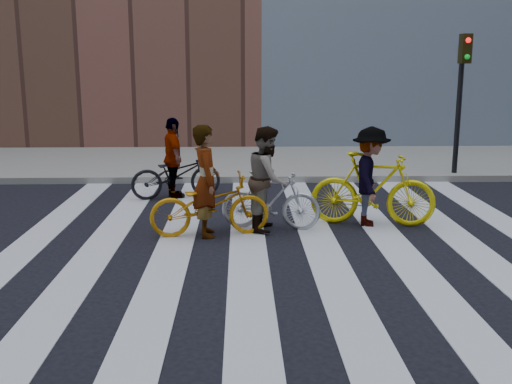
{
  "coord_description": "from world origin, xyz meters",
  "views": [
    {
      "loc": [
        -0.66,
        -8.39,
        2.69
      ],
      "look_at": [
        -0.43,
        0.3,
        0.81
      ],
      "focal_mm": 42.0,
      "sensor_mm": 36.0,
      "label": 1
    }
  ],
  "objects_px": {
    "bike_yellow_right": "(373,189)",
    "traffic_signal": "(462,81)",
    "rider_right": "(370,177)",
    "bike_yellow_left": "(210,205)",
    "bike_silver_mid": "(271,200)",
    "rider_rear": "(173,158)",
    "rider_mid": "(268,179)",
    "rider_left": "(206,181)",
    "bike_dark_rear": "(176,174)"
  },
  "relations": [
    {
      "from": "bike_yellow_left",
      "to": "bike_silver_mid",
      "type": "bearing_deg",
      "value": -79.18
    },
    {
      "from": "traffic_signal",
      "to": "bike_yellow_left",
      "type": "height_order",
      "value": "traffic_signal"
    },
    {
      "from": "traffic_signal",
      "to": "bike_yellow_left",
      "type": "xyz_separation_m",
      "value": [
        -5.54,
        -4.53,
        -1.79
      ]
    },
    {
      "from": "bike_dark_rear",
      "to": "rider_mid",
      "type": "relative_size",
      "value": 1.08
    },
    {
      "from": "bike_silver_mid",
      "to": "rider_rear",
      "type": "bearing_deg",
      "value": 47.39
    },
    {
      "from": "rider_left",
      "to": "rider_right",
      "type": "relative_size",
      "value": 1.06
    },
    {
      "from": "bike_yellow_left",
      "to": "rider_mid",
      "type": "xyz_separation_m",
      "value": [
        0.93,
        0.34,
        0.36
      ]
    },
    {
      "from": "rider_mid",
      "to": "rider_rear",
      "type": "bearing_deg",
      "value": 46.63
    },
    {
      "from": "bike_dark_rear",
      "to": "rider_right",
      "type": "relative_size",
      "value": 1.1
    },
    {
      "from": "rider_mid",
      "to": "rider_right",
      "type": "distance_m",
      "value": 1.73
    },
    {
      "from": "traffic_signal",
      "to": "rider_left",
      "type": "bearing_deg",
      "value": -141.03
    },
    {
      "from": "bike_yellow_left",
      "to": "bike_yellow_right",
      "type": "distance_m",
      "value": 2.76
    },
    {
      "from": "traffic_signal",
      "to": "rider_right",
      "type": "distance_m",
      "value": 5.13
    },
    {
      "from": "bike_yellow_right",
      "to": "traffic_signal",
      "type": "bearing_deg",
      "value": -24.59
    },
    {
      "from": "rider_right",
      "to": "rider_mid",
      "type": "bearing_deg",
      "value": 107.8
    },
    {
      "from": "bike_dark_rear",
      "to": "rider_left",
      "type": "height_order",
      "value": "rider_left"
    },
    {
      "from": "bike_yellow_right",
      "to": "rider_left",
      "type": "height_order",
      "value": "rider_left"
    },
    {
      "from": "traffic_signal",
      "to": "rider_mid",
      "type": "distance_m",
      "value": 6.39
    },
    {
      "from": "rider_mid",
      "to": "bike_yellow_left",
      "type": "bearing_deg",
      "value": 120.14
    },
    {
      "from": "bike_yellow_left",
      "to": "rider_left",
      "type": "xyz_separation_m",
      "value": [
        -0.05,
        0.0,
        0.39
      ]
    },
    {
      "from": "traffic_signal",
      "to": "bike_dark_rear",
      "type": "height_order",
      "value": "traffic_signal"
    },
    {
      "from": "rider_left",
      "to": "rider_right",
      "type": "xyz_separation_m",
      "value": [
        2.7,
        0.55,
        -0.05
      ]
    },
    {
      "from": "bike_yellow_right",
      "to": "rider_right",
      "type": "bearing_deg",
      "value": 100.96
    },
    {
      "from": "traffic_signal",
      "to": "rider_right",
      "type": "relative_size",
      "value": 2.0
    },
    {
      "from": "rider_rear",
      "to": "bike_yellow_right",
      "type": "bearing_deg",
      "value": -140.15
    },
    {
      "from": "bike_yellow_left",
      "to": "bike_dark_rear",
      "type": "bearing_deg",
      "value": 8.03
    },
    {
      "from": "bike_yellow_left",
      "to": "traffic_signal",
      "type": "bearing_deg",
      "value": -59.22
    },
    {
      "from": "traffic_signal",
      "to": "bike_yellow_right",
      "type": "height_order",
      "value": "traffic_signal"
    },
    {
      "from": "bike_silver_mid",
      "to": "bike_dark_rear",
      "type": "relative_size",
      "value": 0.89
    },
    {
      "from": "bike_dark_rear",
      "to": "rider_rear",
      "type": "bearing_deg",
      "value": 71.49
    },
    {
      "from": "bike_yellow_left",
      "to": "bike_silver_mid",
      "type": "distance_m",
      "value": 1.04
    },
    {
      "from": "bike_silver_mid",
      "to": "rider_mid",
      "type": "bearing_deg",
      "value": 99.92
    },
    {
      "from": "rider_right",
      "to": "bike_yellow_left",
      "type": "bearing_deg",
      "value": 112.66
    },
    {
      "from": "bike_yellow_left",
      "to": "rider_rear",
      "type": "bearing_deg",
      "value": 8.99
    },
    {
      "from": "rider_mid",
      "to": "rider_rear",
      "type": "height_order",
      "value": "rider_mid"
    },
    {
      "from": "rider_mid",
      "to": "rider_left",
      "type": "bearing_deg",
      "value": 119.18
    },
    {
      "from": "bike_dark_rear",
      "to": "rider_right",
      "type": "distance_m",
      "value": 4.12
    },
    {
      "from": "bike_yellow_right",
      "to": "bike_silver_mid",
      "type": "bearing_deg",
      "value": 107.8
    },
    {
      "from": "bike_yellow_right",
      "to": "rider_rear",
      "type": "bearing_deg",
      "value": 69.33
    },
    {
      "from": "bike_yellow_left",
      "to": "bike_dark_rear",
      "type": "height_order",
      "value": "bike_yellow_left"
    },
    {
      "from": "bike_dark_rear",
      "to": "rider_mid",
      "type": "height_order",
      "value": "rider_mid"
    },
    {
      "from": "bike_yellow_left",
      "to": "bike_silver_mid",
      "type": "relative_size",
      "value": 1.15
    },
    {
      "from": "rider_mid",
      "to": "traffic_signal",
      "type": "bearing_deg",
      "value": -37.89
    },
    {
      "from": "bike_silver_mid",
      "to": "traffic_signal",
      "type": "bearing_deg",
      "value": -37.58
    },
    {
      "from": "bike_silver_mid",
      "to": "rider_rear",
      "type": "height_order",
      "value": "rider_rear"
    },
    {
      "from": "traffic_signal",
      "to": "rider_mid",
      "type": "xyz_separation_m",
      "value": [
        -4.61,
        -4.18,
        -1.43
      ]
    },
    {
      "from": "rider_mid",
      "to": "rider_right",
      "type": "xyz_separation_m",
      "value": [
        1.72,
        0.21,
        -0.02
      ]
    },
    {
      "from": "rider_mid",
      "to": "rider_rear",
      "type": "xyz_separation_m",
      "value": [
        -1.79,
        2.4,
        -0.04
      ]
    },
    {
      "from": "bike_yellow_right",
      "to": "rider_right",
      "type": "height_order",
      "value": "rider_right"
    },
    {
      "from": "rider_left",
      "to": "bike_yellow_left",
      "type": "bearing_deg",
      "value": -98.45
    }
  ]
}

